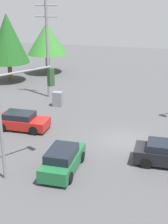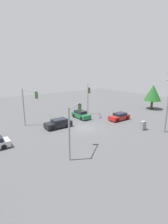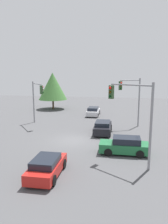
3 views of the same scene
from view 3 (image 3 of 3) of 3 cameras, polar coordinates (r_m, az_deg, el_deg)
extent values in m
plane|color=#4C4C4F|center=(22.72, -2.70, -7.38)|extent=(80.00, 80.00, 0.00)
cube|color=#1E6638|center=(19.29, 10.38, -9.04)|extent=(1.72, 4.18, 0.77)
cube|color=black|center=(19.09, 11.07, -7.23)|extent=(1.51, 2.30, 0.52)
cylinder|color=black|center=(18.62, 6.33, -10.43)|extent=(0.22, 0.66, 0.66)
cylinder|color=black|center=(20.15, 6.60, -8.79)|extent=(0.22, 0.66, 0.66)
cylinder|color=black|center=(18.68, 14.43, -10.63)|extent=(0.22, 0.66, 0.66)
cylinder|color=black|center=(20.21, 14.05, -8.99)|extent=(0.22, 0.66, 0.66)
cube|color=black|center=(25.24, 4.93, -4.20)|extent=(4.32, 1.82, 0.80)
cube|color=black|center=(24.88, 4.91, -2.95)|extent=(2.37, 1.60, 0.43)
cylinder|color=black|center=(26.66, 3.30, -3.92)|extent=(0.71, 0.22, 0.71)
cylinder|color=black|center=(26.54, 7.02, -4.05)|extent=(0.71, 0.22, 0.71)
cylinder|color=black|center=(24.09, 2.60, -5.47)|extent=(0.71, 0.22, 0.71)
cylinder|color=black|center=(23.96, 6.73, -5.62)|extent=(0.71, 0.22, 0.71)
cube|color=silver|center=(35.47, 2.45, -0.03)|extent=(4.37, 1.79, 0.72)
cube|color=black|center=(35.16, 2.41, 0.87)|extent=(2.40, 1.57, 0.48)
cylinder|color=black|center=(36.94, 1.40, 0.05)|extent=(0.62, 0.22, 0.62)
cylinder|color=black|center=(36.75, 4.02, -0.03)|extent=(0.62, 0.22, 0.62)
cylinder|color=black|center=(34.31, 0.76, -0.75)|extent=(0.62, 0.22, 0.62)
cylinder|color=black|center=(34.10, 3.58, -0.84)|extent=(0.62, 0.22, 0.62)
cube|color=red|center=(15.44, -9.64, -14.19)|extent=(4.09, 1.76, 0.70)
cube|color=black|center=(15.03, -9.97, -12.50)|extent=(2.25, 1.55, 0.45)
cylinder|color=black|center=(16.87, -10.93, -12.76)|extent=(0.69, 0.22, 0.69)
cylinder|color=black|center=(16.39, -5.30, -13.31)|extent=(0.69, 0.22, 0.69)
cylinder|color=black|center=(14.75, -14.49, -16.44)|extent=(0.69, 0.22, 0.69)
cylinder|color=black|center=(14.20, -8.02, -17.30)|extent=(0.69, 0.22, 0.69)
cylinder|color=gray|center=(28.72, 14.15, 2.39)|extent=(0.18, 0.18, 6.19)
cylinder|color=gray|center=(27.72, 12.03, 8.11)|extent=(1.49, 2.46, 0.12)
cube|color=#2D4C28|center=(27.03, 9.49, 6.82)|extent=(0.41, 0.43, 1.05)
sphere|color=red|center=(26.87, 9.69, 7.51)|extent=(0.22, 0.22, 0.22)
sphere|color=#392605|center=(26.88, 9.67, 6.79)|extent=(0.22, 0.22, 0.22)
sphere|color=black|center=(26.90, 9.65, 6.08)|extent=(0.22, 0.22, 0.22)
cylinder|color=gray|center=(15.87, 17.06, -3.91)|extent=(0.18, 0.18, 6.26)
cylinder|color=gray|center=(16.27, 12.13, 6.93)|extent=(2.04, 2.93, 0.12)
cube|color=#2D4C28|center=(17.28, 7.15, 5.19)|extent=(0.42, 0.44, 1.05)
sphere|color=red|center=(17.12, 6.83, 6.28)|extent=(0.22, 0.22, 0.22)
sphere|color=#392605|center=(17.15, 6.81, 5.16)|extent=(0.22, 0.22, 0.22)
sphere|color=black|center=(17.18, 6.78, 4.04)|extent=(0.22, 0.22, 0.22)
cylinder|color=gray|center=(30.92, -13.03, 2.51)|extent=(0.18, 0.18, 5.69)
cylinder|color=gray|center=(28.92, -12.25, 7.18)|extent=(2.97, 2.36, 0.12)
cube|color=#2D4C28|center=(27.20, -11.10, 5.72)|extent=(0.44, 0.43, 1.05)
sphere|color=red|center=(27.23, -10.77, 6.44)|extent=(0.22, 0.22, 0.22)
sphere|color=#392605|center=(27.25, -10.75, 5.74)|extent=(0.22, 0.22, 0.22)
sphere|color=black|center=(27.28, -10.72, 5.04)|extent=(0.22, 0.22, 0.22)
cylinder|color=#4C3823|center=(41.97, -8.06, 2.03)|extent=(0.33, 0.33, 1.84)
cone|color=#3D7033|center=(41.62, -8.18, 6.72)|extent=(5.29, 5.29, 5.04)
camera|label=1|loc=(30.02, 47.24, 13.75)|focal=55.00mm
camera|label=2|loc=(45.17, -26.36, 12.45)|focal=28.00mm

